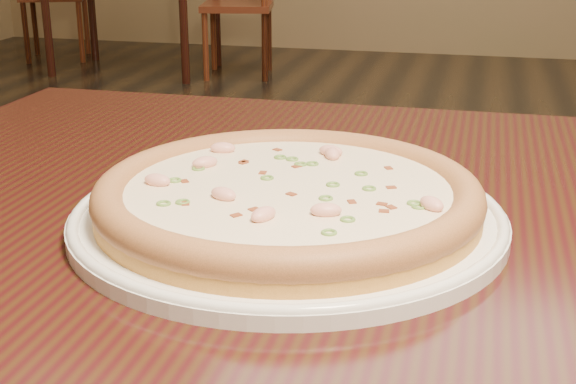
# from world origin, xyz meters

# --- Properties ---
(hero_table) EXTENTS (1.20, 0.80, 0.75)m
(hero_table) POSITION_xyz_m (0.26, -0.75, 0.65)
(hero_table) COLOR black
(hero_table) RESTS_ON ground
(plate) EXTENTS (0.36, 0.36, 0.02)m
(plate) POSITION_xyz_m (0.14, -0.80, 0.76)
(plate) COLOR white
(plate) RESTS_ON hero_table
(pizza) EXTENTS (0.32, 0.32, 0.03)m
(pizza) POSITION_xyz_m (0.14, -0.80, 0.78)
(pizza) COLOR gold
(pizza) RESTS_ON plate
(chair_b) EXTENTS (0.49, 0.49, 0.95)m
(chair_b) POSITION_xyz_m (-1.17, 3.42, 0.44)
(chair_b) COLOR #53241A
(chair_b) RESTS_ON ground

